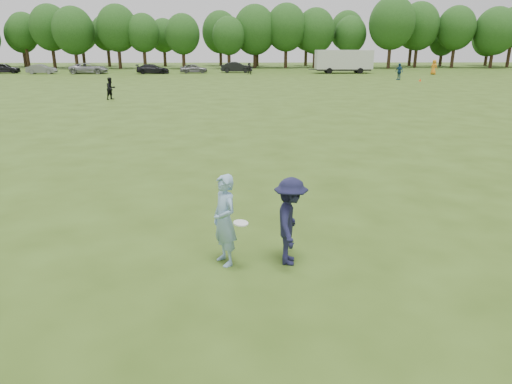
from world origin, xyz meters
TOP-DOWN VIEW (x-y plane):
  - ground at (0.00, 0.00)m, footprint 200.00×200.00m
  - thrower at (0.29, -0.03)m, footprint 0.68×0.76m
  - defender at (1.51, -0.04)m, footprint 0.77×1.16m
  - player_far_a at (-9.26, 27.32)m, footprint 0.97×1.01m
  - player_far_b at (18.98, 46.60)m, footprint 0.94×1.19m
  - player_far_c at (26.92, 56.00)m, footprint 1.07×1.15m
  - player_far_d at (1.61, 57.39)m, footprint 1.52×0.98m
  - car_a at (-33.40, 60.48)m, footprint 4.35×2.22m
  - car_b at (-27.56, 59.04)m, footprint 4.00×1.59m
  - car_c at (-21.04, 59.35)m, footprint 5.34×2.58m
  - car_d at (-12.01, 58.95)m, footprint 4.73×2.36m
  - car_e at (-6.38, 60.16)m, footprint 4.03×1.90m
  - car_f at (-0.20, 61.18)m, footprint 4.61×1.64m
  - field_cone at (20.67, 44.22)m, footprint 0.28×0.28m
  - disc_in_play at (0.59, -0.34)m, footprint 0.30×0.31m
  - cargo_trailer at (15.13, 59.42)m, footprint 9.00×2.75m
  - treeline at (2.81, 76.90)m, footprint 130.35×18.39m

SIDE VIEW (x-z plane):
  - ground at x=0.00m, z-range 0.00..0.00m
  - field_cone at x=20.67m, z-range 0.00..0.30m
  - car_b at x=-27.56m, z-range 0.00..1.30m
  - car_d at x=-12.01m, z-range 0.00..1.32m
  - car_e at x=-6.38m, z-range 0.00..1.33m
  - car_a at x=-33.40m, z-range 0.00..1.42m
  - car_c at x=-21.04m, z-range 0.00..1.47m
  - car_f at x=-0.20m, z-range 0.00..1.51m
  - player_far_d at x=1.61m, z-range 0.00..1.56m
  - player_far_a at x=-9.26m, z-range 0.00..1.64m
  - defender at x=1.51m, z-range 0.00..1.68m
  - thrower at x=0.29m, z-range 0.00..1.75m
  - disc_in_play at x=0.59m, z-range 0.91..0.97m
  - player_far_b at x=18.98m, z-range 0.00..1.88m
  - player_far_c at x=26.92m, z-range 0.00..1.98m
  - cargo_trailer at x=15.13m, z-range 0.18..3.38m
  - treeline at x=2.81m, z-range 0.39..12.13m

